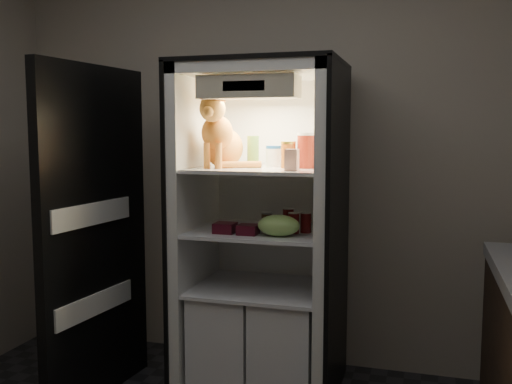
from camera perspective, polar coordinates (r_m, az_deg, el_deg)
room_shell at (r=1.95m, az=-10.63°, el=9.69°), size 3.60×3.60×3.60m
refrigerator at (r=3.32m, az=0.70°, el=-6.11°), size 0.90×0.72×1.88m
fridge_door at (r=3.28m, az=-15.80°, el=-4.32°), size 0.15×0.87×1.85m
tabby_cat at (r=3.22m, az=-3.56°, el=5.34°), size 0.35×0.40×0.43m
parmesan_shaker at (r=3.27m, az=-0.30°, el=4.10°), size 0.07×0.07×0.18m
mayo_tub at (r=3.26m, az=1.76°, el=3.60°), size 0.09×0.09×0.12m
salsa_jar at (r=3.16m, az=3.25°, el=3.75°), size 0.08×0.08×0.15m
pepper_jar at (r=3.16m, az=5.17°, el=4.16°), size 0.12×0.12×0.20m
cream_carton at (r=2.95m, az=3.60°, el=3.22°), size 0.07×0.07×0.11m
soda_can_a at (r=3.24m, az=3.24°, el=-2.67°), size 0.06×0.06×0.12m
soda_can_b at (r=3.14m, az=5.00°, el=-3.06°), size 0.06×0.06×0.11m
soda_can_c at (r=3.11m, az=3.79°, el=-3.11°), size 0.06×0.06×0.11m
condiment_jar at (r=3.31m, az=1.08°, el=-2.76°), size 0.06×0.06×0.09m
grape_bag at (r=3.02m, az=2.28°, el=-3.36°), size 0.23×0.16×0.11m
berry_box_left at (r=3.12m, az=-3.11°, el=-3.60°), size 0.11×0.11×0.06m
berry_box_right at (r=3.07m, az=-0.80°, el=-3.78°), size 0.11×0.11×0.05m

